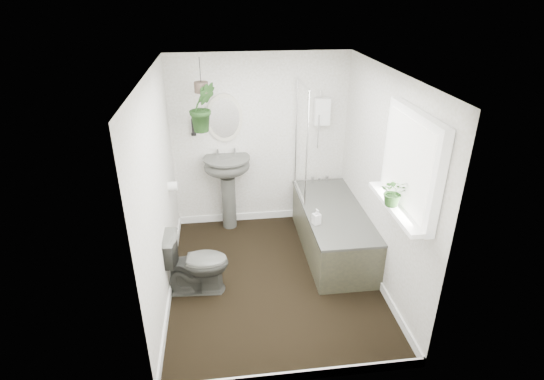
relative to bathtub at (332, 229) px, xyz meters
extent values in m
cube|color=black|center=(-0.80, -0.50, -0.30)|extent=(2.30, 2.80, 0.02)
cube|color=white|center=(-0.80, -0.50, 2.02)|extent=(2.30, 2.80, 0.02)
cube|color=white|center=(-0.80, 0.91, 0.86)|extent=(2.30, 0.02, 2.30)
cube|color=white|center=(-0.80, -1.91, 0.86)|extent=(2.30, 0.02, 2.30)
cube|color=white|center=(-1.96, -0.50, 0.86)|extent=(0.02, 2.80, 2.30)
cube|color=white|center=(0.36, -0.50, 0.86)|extent=(0.02, 2.80, 2.30)
cube|color=white|center=(-0.80, -0.50, -0.24)|extent=(2.30, 2.80, 0.10)
cube|color=white|center=(0.00, 0.84, 1.26)|extent=(0.20, 0.10, 0.35)
ellipsoid|color=beige|center=(-1.25, 0.87, 1.21)|extent=(0.46, 0.03, 0.62)
cylinder|color=black|center=(-1.65, 0.86, 1.11)|extent=(0.04, 0.04, 0.22)
cylinder|color=white|center=(-1.90, 0.20, 0.61)|extent=(0.11, 0.11, 0.11)
cube|color=white|center=(0.29, -1.20, 1.36)|extent=(0.08, 1.00, 0.90)
cube|color=white|center=(0.22, -1.20, 0.94)|extent=(0.18, 1.00, 0.04)
cube|color=white|center=(0.24, -1.20, 1.36)|extent=(0.01, 0.86, 0.76)
imported|color=#42433E|center=(-1.65, -0.58, 0.06)|extent=(0.72, 0.44, 0.71)
imported|color=black|center=(0.17, -1.20, 1.09)|extent=(0.28, 0.26, 0.26)
imported|color=black|center=(-1.50, 0.53, 1.45)|extent=(0.38, 0.33, 0.58)
imported|color=#2E2726|center=(-0.29, -0.32, 0.38)|extent=(0.10, 0.10, 0.18)
cylinder|color=#483A30|center=(-1.50, 0.53, 1.68)|extent=(0.16, 0.16, 0.12)
camera|label=1|loc=(-1.31, -4.37, 2.73)|focal=28.00mm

